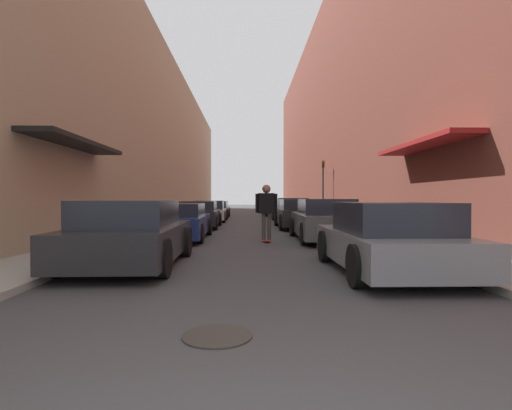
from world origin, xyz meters
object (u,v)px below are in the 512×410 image
parked_car_right_2 (299,214)px  traffic_light (323,183)px  parked_car_left_3 (210,211)px  skateboarder (266,207)px  parked_car_right_0 (389,239)px  manhole_cover (217,336)px  parked_car_right_4 (281,210)px  parked_car_right_3 (291,210)px  parked_car_right_5 (276,207)px  parked_car_left_0 (131,235)px  parked_car_left_4 (216,209)px  parked_car_left_2 (199,215)px  parked_car_left_1 (179,222)px  parked_car_right_1 (324,220)px

parked_car_right_2 → traffic_light: traffic_light is taller
parked_car_left_3 → skateboarder: size_ratio=2.48×
parked_car_right_0 → manhole_cover: (-2.93, -3.33, -0.62)m
parked_car_right_0 → parked_car_right_4: (-0.14, 21.49, -0.06)m
parked_car_right_3 → parked_car_right_5: parked_car_right_3 is taller
parked_car_left_3 → manhole_cover: bearing=-84.6°
parked_car_left_0 → parked_car_left_4: (0.15, 20.89, -0.07)m
parked_car_right_2 → parked_car_right_4: size_ratio=1.16×
parked_car_right_3 → skateboarder: 11.12m
parked_car_left_0 → parked_car_left_2: bearing=89.2°
parked_car_left_0 → manhole_cover: parked_car_left_0 is taller
skateboarder → traffic_light: (4.19, 12.37, 1.23)m
parked_car_left_0 → parked_car_left_1: 5.41m
parked_car_left_3 → traffic_light: size_ratio=1.24×
parked_car_left_3 → parked_car_right_1: parked_car_right_1 is taller
parked_car_left_1 → parked_car_left_3: (0.08, 10.34, 0.01)m
parked_car_left_0 → parked_car_right_1: (4.91, 4.86, 0.01)m
parked_car_left_0 → parked_car_right_4: 21.19m
parked_car_right_5 → manhole_cover: bearing=-95.3°
parked_car_left_1 → manhole_cover: (1.98, -9.59, -0.58)m
parked_car_left_1 → parked_car_right_5: 21.24m
parked_car_left_2 → parked_car_right_1: size_ratio=0.94×
parked_car_left_3 → parked_car_right_4: bearing=46.2°
parked_car_right_0 → parked_car_left_3: bearing=106.2°
parked_car_left_0 → manhole_cover: size_ratio=6.09×
parked_car_left_4 → manhole_cover: (1.91, -25.08, -0.57)m
parked_car_right_3 → manhole_cover: bearing=-98.6°
parked_car_right_2 → traffic_light: 7.17m
parked_car_left_4 → parked_car_right_1: parked_car_right_1 is taller
skateboarder → parked_car_left_4: bearing=99.8°
parked_car_right_2 → skateboarder: (-1.82, -5.81, 0.46)m
parked_car_right_5 → traffic_light: 9.74m
parked_car_left_0 → parked_car_left_4: parked_car_left_0 is taller
parked_car_left_3 → parked_car_right_3: size_ratio=1.06×
parked_car_right_3 → parked_car_right_2: bearing=-92.2°
parked_car_left_1 → parked_car_right_3: bearing=63.6°
parked_car_left_4 → traffic_light: traffic_light is taller
parked_car_left_3 → skateboarder: bearing=-76.0°
parked_car_right_4 → parked_car_right_5: parked_car_right_5 is taller
parked_car_right_0 → traffic_light: bearing=83.0°
parked_car_right_5 → traffic_light: traffic_light is taller
parked_car_left_4 → parked_car_right_1: (4.76, -16.03, 0.08)m
parked_car_right_1 → parked_car_left_1: bearing=173.6°
parked_car_right_1 → traffic_light: 12.27m
parked_car_left_0 → parked_car_left_3: parked_car_left_0 is taller
parked_car_left_0 → parked_car_right_4: bearing=76.8°
parked_car_left_0 → parked_car_right_5: bearing=79.4°
parked_car_left_4 → parked_car_right_2: (4.66, -10.64, 0.08)m
parked_car_left_1 → parked_car_left_3: size_ratio=1.05×
skateboarder → manhole_cover: size_ratio=2.59×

